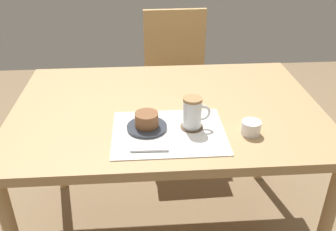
{
  "coord_description": "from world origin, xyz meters",
  "views": [
    {
      "loc": [
        -0.09,
        -1.36,
        1.44
      ],
      "look_at": [
        -0.01,
        -0.17,
        0.76
      ],
      "focal_mm": 40.0,
      "sensor_mm": 36.0,
      "label": 1
    }
  ],
  "objects_px": {
    "dining_table": "(167,120)",
    "pastry_plate": "(147,127)",
    "sugar_bowl": "(251,128)",
    "pastry": "(147,120)",
    "wooden_chair": "(177,78)",
    "coffee_mug": "(193,112)"
  },
  "relations": [
    {
      "from": "wooden_chair",
      "to": "coffee_mug",
      "type": "relative_size",
      "value": 7.64
    },
    {
      "from": "dining_table",
      "to": "sugar_bowl",
      "type": "height_order",
      "value": "sugar_bowl"
    },
    {
      "from": "pastry_plate",
      "to": "sugar_bowl",
      "type": "relative_size",
      "value": 2.12
    },
    {
      "from": "pastry",
      "to": "coffee_mug",
      "type": "bearing_deg",
      "value": -1.05
    },
    {
      "from": "coffee_mug",
      "to": "dining_table",
      "type": "bearing_deg",
      "value": 114.23
    },
    {
      "from": "pastry_plate",
      "to": "sugar_bowl",
      "type": "distance_m",
      "value": 0.38
    },
    {
      "from": "dining_table",
      "to": "coffee_mug",
      "type": "height_order",
      "value": "coffee_mug"
    },
    {
      "from": "coffee_mug",
      "to": "sugar_bowl",
      "type": "distance_m",
      "value": 0.22
    },
    {
      "from": "sugar_bowl",
      "to": "pastry",
      "type": "bearing_deg",
      "value": 171.54
    },
    {
      "from": "pastry_plate",
      "to": "coffee_mug",
      "type": "distance_m",
      "value": 0.18
    },
    {
      "from": "pastry",
      "to": "sugar_bowl",
      "type": "relative_size",
      "value": 1.24
    },
    {
      "from": "pastry_plate",
      "to": "pastry",
      "type": "xyz_separation_m",
      "value": [
        0.0,
        0.0,
        0.03
      ]
    },
    {
      "from": "wooden_chair",
      "to": "coffee_mug",
      "type": "height_order",
      "value": "wooden_chair"
    },
    {
      "from": "sugar_bowl",
      "to": "wooden_chair",
      "type": "bearing_deg",
      "value": 99.66
    },
    {
      "from": "pastry",
      "to": "dining_table",
      "type": "bearing_deg",
      "value": 64.91
    },
    {
      "from": "dining_table",
      "to": "pastry_plate",
      "type": "height_order",
      "value": "pastry_plate"
    },
    {
      "from": "wooden_chair",
      "to": "pastry_plate",
      "type": "distance_m",
      "value": 1.0
    },
    {
      "from": "dining_table",
      "to": "sugar_bowl",
      "type": "bearing_deg",
      "value": -39.53
    },
    {
      "from": "dining_table",
      "to": "pastry_plate",
      "type": "distance_m",
      "value": 0.22
    },
    {
      "from": "sugar_bowl",
      "to": "pastry_plate",
      "type": "bearing_deg",
      "value": 171.54
    },
    {
      "from": "dining_table",
      "to": "coffee_mug",
      "type": "relative_size",
      "value": 10.81
    },
    {
      "from": "dining_table",
      "to": "sugar_bowl",
      "type": "xyz_separation_m",
      "value": [
        0.29,
        -0.24,
        0.09
      ]
    }
  ]
}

